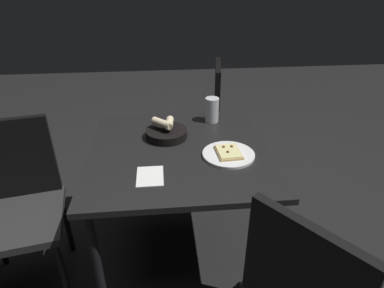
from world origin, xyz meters
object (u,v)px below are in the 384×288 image
(bread_basket, at_px, (166,132))
(beer_glass, at_px, (212,111))
(dining_table, at_px, (179,160))
(pizza_plate, at_px, (228,154))
(chair_spare, at_px, (202,118))
(chair_near, at_px, (15,198))

(bread_basket, distance_m, beer_glass, 0.34)
(bread_basket, bearing_deg, dining_table, 24.00)
(pizza_plate, relative_size, chair_spare, 0.28)
(pizza_plate, height_order, chair_near, chair_near)
(pizza_plate, distance_m, beer_glass, 0.42)
(pizza_plate, relative_size, chair_near, 0.29)
(dining_table, distance_m, chair_spare, 0.85)
(bread_basket, xyz_separation_m, beer_glass, (-0.19, 0.28, 0.03))
(pizza_plate, bearing_deg, beer_glass, -177.11)
(bread_basket, bearing_deg, beer_glass, 123.81)
(chair_near, bearing_deg, chair_spare, 129.70)
(dining_table, distance_m, chair_near, 0.85)
(bread_basket, xyz_separation_m, chair_near, (0.21, -0.78, -0.23))
(chair_spare, bearing_deg, dining_table, -15.51)
(pizza_plate, bearing_deg, chair_spare, -178.99)
(pizza_plate, height_order, beer_glass, beer_glass)
(dining_table, xyz_separation_m, chair_near, (0.07, -0.84, -0.13))
(pizza_plate, distance_m, chair_spare, 0.93)
(pizza_plate, bearing_deg, dining_table, -111.22)
(chair_spare, bearing_deg, beer_glass, -0.60)
(dining_table, height_order, beer_glass, beer_glass)
(bread_basket, height_order, chair_near, chair_near)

